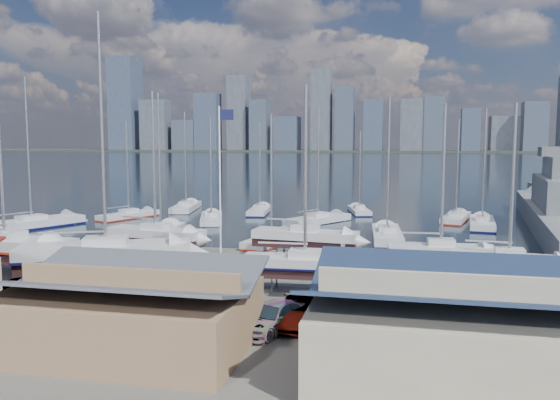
# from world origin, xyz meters

# --- Properties ---
(ground) EXTENTS (1400.00, 1400.00, 0.00)m
(ground) POSITION_xyz_m (0.00, -10.00, 0.00)
(ground) COLOR #605E59
(ground) RESTS_ON ground
(water) EXTENTS (1400.00, 600.00, 0.40)m
(water) POSITION_xyz_m (0.00, 300.00, -0.15)
(water) COLOR #182938
(water) RESTS_ON ground
(far_shore) EXTENTS (1400.00, 80.00, 2.20)m
(far_shore) POSITION_xyz_m (0.00, 560.00, 1.10)
(far_shore) COLOR #2D332D
(far_shore) RESTS_ON ground
(skyline) EXTENTS (639.14, 43.80, 107.69)m
(skyline) POSITION_xyz_m (-7.83, 553.76, 39.09)
(skyline) COLOR #475166
(skyline) RESTS_ON far_shore
(shed_grey) EXTENTS (12.60, 8.40, 4.17)m
(shed_grey) POSITION_xyz_m (0.00, -26.00, 2.15)
(shed_grey) COLOR #8C6B4C
(shed_grey) RESTS_ON ground
(shed_blue) EXTENTS (13.65, 9.45, 4.71)m
(shed_blue) POSITION_xyz_m (16.00, -26.00, 2.42)
(shed_blue) COLOR #BFB293
(shed_blue) RESTS_ON ground
(sailboat_cradle_1) EXTENTS (11.88, 4.61, 18.50)m
(sailboat_cradle_1) POSITION_xyz_m (-16.54, -14.34, 2.20)
(sailboat_cradle_1) COLOR #2D2D33
(sailboat_cradle_1) RESTS_ON ground
(sailboat_cradle_2) EXTENTS (9.28, 3.80, 14.81)m
(sailboat_cradle_2) POSITION_xyz_m (-8.09, -5.61, 2.01)
(sailboat_cradle_2) COLOR #2D2D33
(sailboat_cradle_2) RESTS_ON ground
(sailboat_cradle_3) EXTENTS (12.44, 7.63, 19.21)m
(sailboat_cradle_3) POSITION_xyz_m (-7.24, -15.55, 2.24)
(sailboat_cradle_3) COLOR #2D2D33
(sailboat_cradle_3) RESTS_ON ground
(sailboat_cradle_4) EXTENTS (9.39, 3.51, 15.05)m
(sailboat_cradle_4) POSITION_xyz_m (5.25, -3.99, 2.03)
(sailboat_cradle_4) COLOR #2D2D33
(sailboat_cradle_4) RESTS_ON ground
(sailboat_cradle_5) EXTENTS (8.73, 2.82, 14.10)m
(sailboat_cradle_5) POSITION_xyz_m (7.01, -14.43, 1.97)
(sailboat_cradle_5) COLOR #2D2D33
(sailboat_cradle_5) RESTS_ON ground
(sailboat_cradle_6) EXTENTS (8.17, 2.72, 13.25)m
(sailboat_cradle_6) POSITION_xyz_m (16.40, -7.52, 1.93)
(sailboat_cradle_6) COLOR #2D2D33
(sailboat_cradle_6) RESTS_ON ground
(sailboat_cradle_7) EXTENTS (7.95, 2.74, 13.00)m
(sailboat_cradle_7) POSITION_xyz_m (20.81, -10.30, 1.92)
(sailboat_cradle_7) COLOR #2D2D33
(sailboat_cradle_7) RESTS_ON ground
(sailboat_moored_0) EXTENTS (8.32, 12.93, 18.81)m
(sailboat_moored_0) POSITION_xyz_m (-29.90, 6.57, 0.31)
(sailboat_moored_0) COLOR black
(sailboat_moored_0) RESTS_ON water
(sailboat_moored_1) EXTENTS (5.81, 9.51, 13.77)m
(sailboat_moored_1) POSITION_xyz_m (-22.73, 17.12, 0.31)
(sailboat_moored_1) COLOR black
(sailboat_moored_1) RESTS_ON water
(sailboat_moored_2) EXTENTS (4.71, 10.71, 15.63)m
(sailboat_moored_2) POSITION_xyz_m (-18.45, 27.04, 0.32)
(sailboat_moored_2) COLOR black
(sailboat_moored_2) RESTS_ON water
(sailboat_moored_3) EXTENTS (4.78, 11.25, 16.29)m
(sailboat_moored_3) POSITION_xyz_m (-12.04, 4.09, 0.31)
(sailboat_moored_3) COLOR black
(sailboat_moored_3) RESTS_ON water
(sailboat_moored_4) EXTENTS (5.46, 9.76, 14.21)m
(sailboat_moored_4) POSITION_xyz_m (-10.57, 16.28, 0.32)
(sailboat_moored_4) COLOR black
(sailboat_moored_4) RESTS_ON water
(sailboat_moored_5) EXTENTS (3.54, 9.48, 13.84)m
(sailboat_moored_5) POSITION_xyz_m (-6.56, 25.94, 0.31)
(sailboat_moored_5) COLOR black
(sailboat_moored_5) RESTS_ON water
(sailboat_moored_6) EXTENTS (4.37, 9.56, 13.81)m
(sailboat_moored_6) POSITION_xyz_m (0.57, 2.96, 0.31)
(sailboat_moored_6) COLOR black
(sailboat_moored_6) RESTS_ON water
(sailboat_moored_7) EXTENTS (7.87, 10.06, 15.31)m
(sailboat_moored_7) POSITION_xyz_m (3.13, 18.04, 0.32)
(sailboat_moored_7) COLOR black
(sailboat_moored_7) RESTS_ON water
(sailboat_moored_8) EXTENTS (4.22, 8.73, 12.58)m
(sailboat_moored_8) POSITION_xyz_m (7.58, 29.20, 0.31)
(sailboat_moored_8) COLOR black
(sailboat_moored_8) RESTS_ON water
(sailboat_moored_9) EXTENTS (3.65, 10.66, 15.83)m
(sailboat_moored_9) POSITION_xyz_m (12.01, 8.15, 0.32)
(sailboat_moored_9) COLOR black
(sailboat_moored_9) RESTS_ON water
(sailboat_moored_10) EXTENTS (3.99, 10.37, 15.12)m
(sailboat_moored_10) POSITION_xyz_m (23.20, 19.27, 0.31)
(sailboat_moored_10) COLOR black
(sailboat_moored_10) RESTS_ON water
(sailboat_moored_11) EXTENTS (4.82, 9.75, 14.04)m
(sailboat_moored_11) POSITION_xyz_m (20.57, 23.85, 0.31)
(sailboat_moored_11) COLOR black
(sailboat_moored_11) RESTS_ON water
(car_b) EXTENTS (4.63, 1.91, 1.49)m
(car_b) POSITION_xyz_m (-10.32, -20.47, 0.75)
(car_b) COLOR gray
(car_b) RESTS_ON ground
(car_c) EXTENTS (3.26, 5.99, 1.59)m
(car_c) POSITION_xyz_m (7.69, -20.61, 0.80)
(car_c) COLOR gray
(car_c) RESTS_ON ground
(car_d) EXTENTS (4.02, 5.61, 1.51)m
(car_d) POSITION_xyz_m (6.54, -22.02, 0.75)
(car_d) COLOR gray
(car_d) RESTS_ON ground
(flagpole) EXTENTS (1.14, 0.12, 12.95)m
(flagpole) POSITION_xyz_m (0.38, -12.33, 7.52)
(flagpole) COLOR white
(flagpole) RESTS_ON ground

